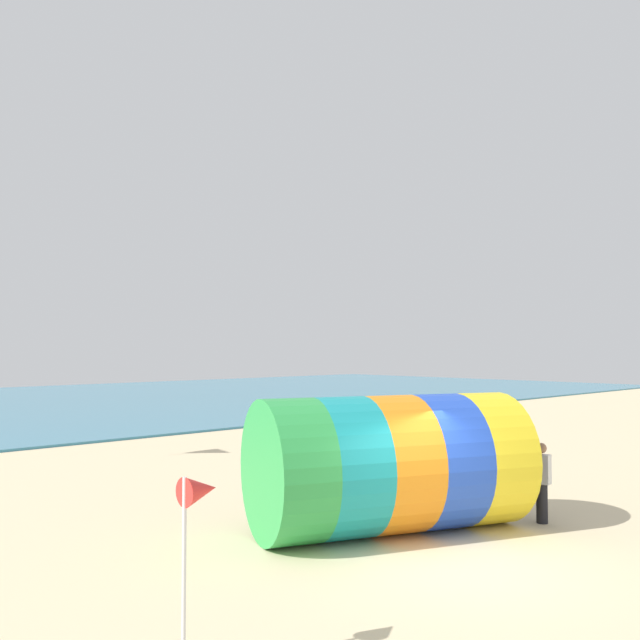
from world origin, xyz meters
name	(u,v)px	position (x,y,z in m)	size (l,w,h in m)	color
ground_plane	(454,566)	(0.00, 0.00, 0.00)	(120.00, 120.00, 0.00)	beige
giant_inflatable_tube	(390,464)	(0.87, 2.16, 1.38)	(6.07, 4.61, 2.76)	green
kite_handler	(542,482)	(3.79, 0.42, 0.87)	(0.27, 0.39, 1.70)	black
beach_flag	(199,497)	(-5.37, -0.18, 1.97)	(0.47, 0.36, 2.23)	silver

